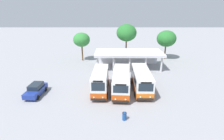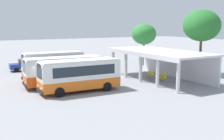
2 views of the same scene
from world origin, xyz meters
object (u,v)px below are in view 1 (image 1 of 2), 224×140
object	(u,v)px
waiting_chair_fifth_seat	(135,66)
waiting_chair_middle_seat	(128,66)
city_bus_second_in_row	(121,81)
city_bus_middle_cream	(141,79)
city_bus_nearest_orange	(100,80)
parked_car_flank	(35,90)
waiting_chair_end_by_column	(121,66)
waiting_chair_second_from_end	(124,66)
waiting_chair_fourth_seat	(132,66)
litter_bin_apron	(124,116)

from	to	relation	value
waiting_chair_fifth_seat	waiting_chair_middle_seat	bearing A→B (deg)	175.61
city_bus_second_in_row	city_bus_middle_cream	distance (m)	3.07
city_bus_nearest_orange	parked_car_flank	distance (m)	9.21
city_bus_second_in_row	city_bus_middle_cream	world-z (taller)	city_bus_middle_cream
city_bus_nearest_orange	waiting_chair_fifth_seat	xyz separation A→B (m)	(6.60, 10.59, -1.30)
city_bus_second_in_row	waiting_chair_end_by_column	world-z (taller)	city_bus_second_in_row
city_bus_middle_cream	parked_car_flank	xyz separation A→B (m)	(-15.17, -1.61, -0.89)
city_bus_nearest_orange	parked_car_flank	xyz separation A→B (m)	(-9.10, -0.99, -0.99)
city_bus_middle_cream	waiting_chair_second_from_end	bearing A→B (deg)	99.67
parked_car_flank	waiting_chair_fourth_seat	xyz separation A→B (m)	(14.95, 11.70, -0.30)
city_bus_second_in_row	parked_car_flank	xyz separation A→B (m)	(-12.13, -1.16, -0.88)
litter_bin_apron	parked_car_flank	bearing A→B (deg)	154.20
city_bus_second_in_row	waiting_chair_middle_seat	distance (m)	10.81
parked_car_flank	city_bus_middle_cream	bearing A→B (deg)	6.05
waiting_chair_second_from_end	waiting_chair_fourth_seat	distance (m)	1.50
city_bus_nearest_orange	waiting_chair_fifth_seat	distance (m)	12.55
city_bus_nearest_orange	waiting_chair_middle_seat	distance (m)	11.93
parked_car_flank	waiting_chair_end_by_column	size ratio (longest dim) A/B	5.03
city_bus_middle_cream	waiting_chair_fifth_seat	distance (m)	10.06
city_bus_middle_cream	waiting_chair_middle_seat	distance (m)	10.21
city_bus_middle_cream	parked_car_flank	distance (m)	15.28
parked_car_flank	waiting_chair_end_by_column	bearing A→B (deg)	42.62
city_bus_second_in_row	waiting_chair_end_by_column	xyz separation A→B (m)	(0.57, 10.53, -1.18)
waiting_chair_second_from_end	waiting_chair_middle_seat	size ratio (longest dim) A/B	1.00
city_bus_second_in_row	waiting_chair_end_by_column	distance (m)	10.62
waiting_chair_fifth_seat	litter_bin_apron	xyz separation A→B (m)	(-3.54, -17.46, -0.07)
waiting_chair_end_by_column	waiting_chair_fourth_seat	distance (m)	2.25
parked_car_flank	litter_bin_apron	xyz separation A→B (m)	(12.16, -5.88, -0.37)
waiting_chair_end_by_column	city_bus_middle_cream	bearing A→B (deg)	-76.29
city_bus_middle_cream	waiting_chair_fifth_seat	size ratio (longest dim) A/B	9.10
city_bus_second_in_row	litter_bin_apron	distance (m)	7.15
waiting_chair_second_from_end	waiting_chair_fourth_seat	world-z (taller)	same
waiting_chair_end_by_column	waiting_chair_middle_seat	bearing A→B (deg)	0.19
city_bus_nearest_orange	waiting_chair_middle_seat	xyz separation A→B (m)	(5.10, 10.71, -1.30)
parked_car_flank	litter_bin_apron	bearing A→B (deg)	-25.80
litter_bin_apron	city_bus_nearest_orange	bearing A→B (deg)	114.03
waiting_chair_end_by_column	litter_bin_apron	distance (m)	17.58
parked_car_flank	waiting_chair_fourth_seat	bearing A→B (deg)	38.04
city_bus_nearest_orange	city_bus_middle_cream	bearing A→B (deg)	5.83
city_bus_middle_cream	litter_bin_apron	distance (m)	8.17
city_bus_nearest_orange	waiting_chair_fourth_seat	size ratio (longest dim) A/B	7.87
waiting_chair_end_by_column	waiting_chair_fourth_seat	xyz separation A→B (m)	(2.25, 0.01, 0.00)
city_bus_middle_cream	waiting_chair_second_from_end	distance (m)	10.25
waiting_chair_fourth_seat	litter_bin_apron	world-z (taller)	litter_bin_apron
waiting_chair_fourth_seat	city_bus_second_in_row	bearing A→B (deg)	-104.98
waiting_chair_fifth_seat	litter_bin_apron	world-z (taller)	litter_bin_apron
waiting_chair_second_from_end	litter_bin_apron	bearing A→B (deg)	-94.22
waiting_chair_fourth_seat	litter_bin_apron	xyz separation A→B (m)	(-2.79, -17.58, -0.07)
parked_car_flank	waiting_chair_fourth_seat	size ratio (longest dim) A/B	5.03
waiting_chair_fourth_seat	parked_car_flank	bearing A→B (deg)	-141.96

